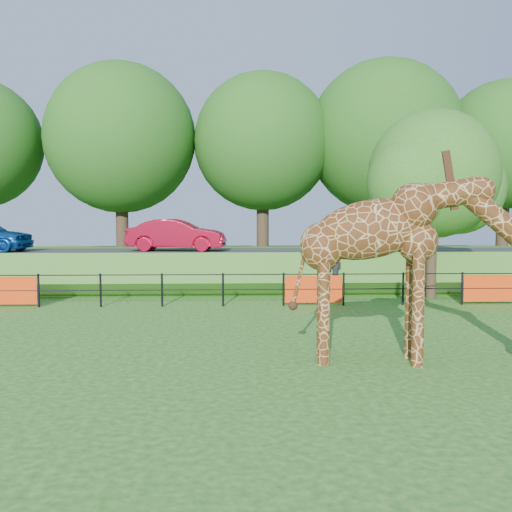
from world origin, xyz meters
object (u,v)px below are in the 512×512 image
(giraffe, at_px, (423,270))
(tree_east, at_px, (436,179))
(car_red, at_px, (177,235))
(visitor, at_px, (335,275))

(giraffe, relative_size, tree_east, 0.79)
(car_red, bearing_deg, giraffe, -149.78)
(giraffe, xyz_separation_m, car_red, (-6.38, 13.86, 0.22))
(car_red, height_order, tree_east, tree_east)
(visitor, xyz_separation_m, tree_east, (3.52, -0.35, 3.48))
(giraffe, relative_size, car_red, 1.25)
(giraffe, bearing_deg, visitor, 96.84)
(car_red, height_order, visitor, car_red)
(visitor, bearing_deg, giraffe, 67.57)
(giraffe, bearing_deg, tree_east, 75.31)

